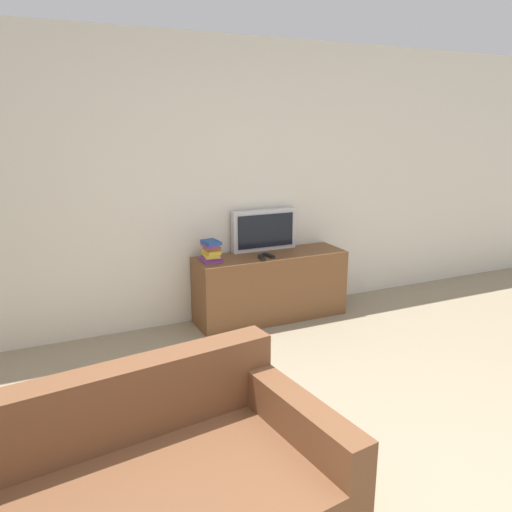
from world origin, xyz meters
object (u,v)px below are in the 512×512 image
Objects in this scene: remote_on_stand at (269,256)px; remote_secondary at (262,258)px; tv_stand at (271,286)px; television at (264,230)px; book_stack at (211,251)px.

remote_secondary is (-0.09, -0.05, 0.00)m from remote_on_stand.
television is (0.01, 0.18, 0.52)m from tv_stand.
remote_on_stand and remote_secondary have the same top height.
remote_secondary reaches higher than tv_stand.
tv_stand is 0.55m from television.
television is 0.32m from remote_on_stand.
television is at bearing 74.41° from remote_on_stand.
tv_stand is 8.52× the size of remote_secondary.
remote_secondary is at bearing -153.91° from remote_on_stand.
remote_secondary is (-0.15, -0.12, 0.33)m from tv_stand.
remote_on_stand is (0.54, -0.08, -0.08)m from book_stack.
remote_secondary is at bearing -141.70° from tv_stand.
remote_on_stand is (-0.07, -0.25, -0.19)m from television.
book_stack is (-0.60, 0.00, 0.41)m from tv_stand.
television is 2.97× the size of book_stack.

